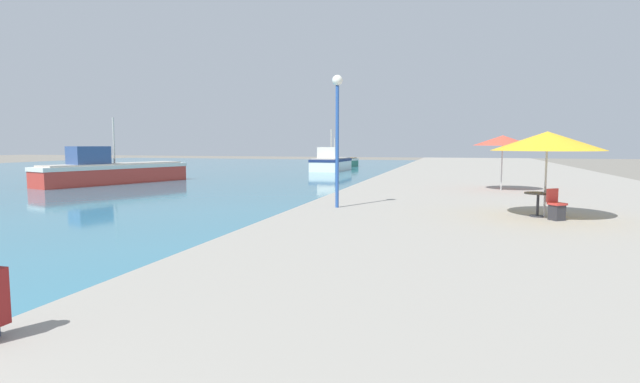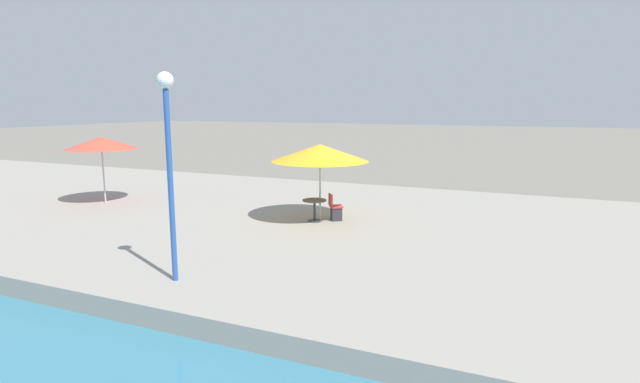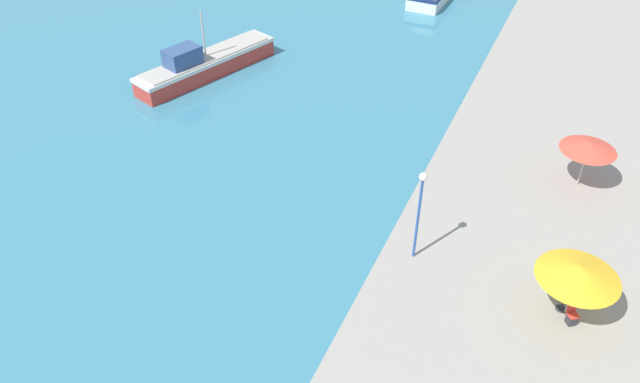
{
  "view_description": "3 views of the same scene",
  "coord_description": "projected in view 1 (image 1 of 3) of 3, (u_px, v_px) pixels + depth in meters",
  "views": [
    {
      "loc": [
        5.48,
        -0.66,
        2.73
      ],
      "look_at": [
        1.5,
        13.59,
        1.31
      ],
      "focal_mm": 28.0,
      "sensor_mm": 36.0,
      "label": 1
    },
    {
      "loc": [
        -7.05,
        8.91,
        4.4
      ],
      "look_at": [
        7.99,
        15.51,
        1.51
      ],
      "focal_mm": 28.0,
      "sensor_mm": 36.0,
      "label": 2
    },
    {
      "loc": [
        5.92,
        -3.94,
        19.81
      ],
      "look_at": [
        -4.0,
        18.0,
        1.11
      ],
      "focal_mm": 35.0,
      "sensor_mm": 36.0,
      "label": 3
    }
  ],
  "objects": [
    {
      "name": "water_basin",
      "position": [
        77.0,
        174.0,
        45.33
      ],
      "size": [
        56.0,
        90.0,
        0.04
      ],
      "color": "teal",
      "rests_on": "ground_plane"
    },
    {
      "name": "quay_promenade",
      "position": [
        495.0,
        178.0,
        35.67
      ],
      "size": [
        16.0,
        90.0,
        0.51
      ],
      "color": "gray",
      "rests_on": "ground_plane"
    },
    {
      "name": "fishing_boat_near",
      "position": [
        112.0,
        171.0,
        33.51
      ],
      "size": [
        5.43,
        10.64,
        4.43
      ],
      "rotation": [
        0.0,
        0.0,
        -0.33
      ],
      "color": "red",
      "rests_on": "water_basin"
    },
    {
      "name": "fishing_boat_mid",
      "position": [
        331.0,
        163.0,
        49.55
      ],
      "size": [
        2.85,
        6.49,
        4.13
      ],
      "rotation": [
        0.0,
        0.0,
        -0.03
      ],
      "color": "white",
      "rests_on": "water_basin"
    },
    {
      "name": "fishing_boat_far",
      "position": [
        334.0,
        161.0,
        56.88
      ],
      "size": [
        4.48,
        7.21,
        3.37
      ],
      "rotation": [
        0.0,
        0.0,
        -0.38
      ],
      "color": "#33705B",
      "rests_on": "water_basin"
    },
    {
      "name": "cafe_umbrella_pink",
      "position": [
        547.0,
        141.0,
        14.82
      ],
      "size": [
        3.24,
        3.24,
        2.58
      ],
      "color": "#B7B7B7",
      "rests_on": "quay_promenade"
    },
    {
      "name": "cafe_umbrella_white",
      "position": [
        503.0,
        140.0,
        23.74
      ],
      "size": [
        2.74,
        2.74,
        2.62
      ],
      "color": "#B7B7B7",
      "rests_on": "quay_promenade"
    },
    {
      "name": "cafe_table",
      "position": [
        538.0,
        199.0,
        15.16
      ],
      "size": [
        0.8,
        0.8,
        0.74
      ],
      "color": "#333338",
      "rests_on": "quay_promenade"
    },
    {
      "name": "cafe_chair_left",
      "position": [
        556.0,
        209.0,
        14.5
      ],
      "size": [
        0.58,
        0.58,
        0.91
      ],
      "rotation": [
        0.0,
        0.0,
        3.76
      ],
      "color": "#2D2D33",
      "rests_on": "quay_promenade"
    },
    {
      "name": "lamppost",
      "position": [
        337.0,
        118.0,
        17.13
      ],
      "size": [
        0.36,
        0.36,
        4.56
      ],
      "color": "#28519E",
      "rests_on": "quay_promenade"
    }
  ]
}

